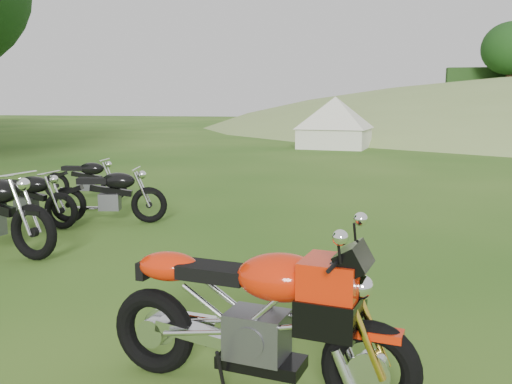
% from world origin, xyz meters
% --- Properties ---
extents(ground, '(120.00, 120.00, 0.00)m').
position_xyz_m(ground, '(0.00, 0.00, 0.00)').
color(ground, '#1D490F').
rests_on(ground, ground).
extents(sport_motorcycle, '(2.12, 0.87, 1.24)m').
position_xyz_m(sport_motorcycle, '(0.50, -2.00, 0.62)').
color(sport_motorcycle, red).
rests_on(sport_motorcycle, ground).
extents(vintage_moto_b, '(1.84, 0.76, 0.95)m').
position_xyz_m(vintage_moto_b, '(-2.91, 2.72, 0.47)').
color(vintage_moto_b, black).
rests_on(vintage_moto_b, ground).
extents(vintage_moto_c, '(1.79, 0.53, 0.93)m').
position_xyz_m(vintage_moto_c, '(-4.03, 2.18, 0.47)').
color(vintage_moto_c, black).
rests_on(vintage_moto_c, ground).
extents(vintage_moto_d, '(1.67, 0.52, 0.86)m').
position_xyz_m(vintage_moto_d, '(-4.34, 4.58, 0.43)').
color(vintage_moto_d, black).
rests_on(vintage_moto_d, ground).
extents(tent_left, '(2.93, 2.93, 2.28)m').
position_xyz_m(tent_left, '(-0.54, 18.03, 1.14)').
color(tent_left, beige).
rests_on(tent_left, ground).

